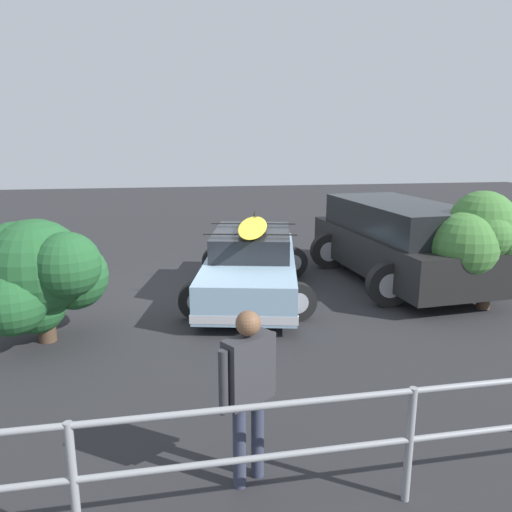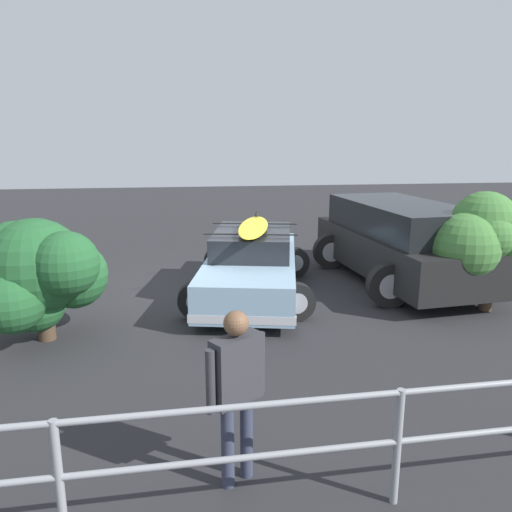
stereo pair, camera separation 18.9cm
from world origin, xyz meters
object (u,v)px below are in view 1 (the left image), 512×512
sedan_car (251,264)px  bush_near_left (39,275)px  bush_near_right (483,236)px  suv_car (397,240)px  person_bystander (248,382)px

sedan_car → bush_near_left: (3.53, 1.85, 0.45)m
bush_near_left → bush_near_right: size_ratio=0.89×
sedan_car → suv_car: (-3.26, -0.45, 0.29)m
suv_car → bush_near_right: 2.06m
suv_car → bush_near_left: bearing=18.7°
person_bystander → bush_near_left: size_ratio=0.87×
person_bystander → bush_near_right: bush_near_right is taller
person_bystander → bush_near_left: bush_near_left is taller
person_bystander → bush_near_left: (2.67, -3.71, 0.08)m
person_bystander → suv_car: bearing=-124.5°
suv_car → bush_near_right: bearing=113.3°
suv_car → bush_near_right: (-0.80, 1.85, 0.44)m
sedan_car → bush_near_left: 4.01m
sedan_car → person_bystander: 5.63m
bush_near_right → suv_car: bearing=-66.7°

